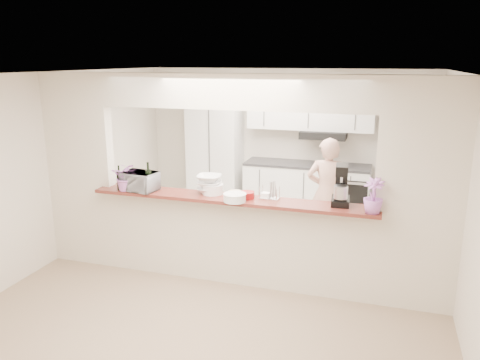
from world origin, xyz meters
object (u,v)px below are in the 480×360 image
at_px(toaster_oven, 140,181).
at_px(person, 327,194).
at_px(stand_mixer, 341,186).
at_px(refrigerator, 407,176).

distance_m(toaster_oven, person, 2.63).
bearing_deg(toaster_oven, person, 44.38).
bearing_deg(stand_mixer, toaster_oven, -176.06).
bearing_deg(refrigerator, stand_mixer, -107.22).
height_order(refrigerator, person, refrigerator).
xyz_separation_m(refrigerator, toaster_oven, (-3.20, -2.75, 0.36)).
relative_size(refrigerator, toaster_oven, 4.03).
relative_size(refrigerator, person, 1.07).
distance_m(refrigerator, toaster_oven, 4.23).
height_order(toaster_oven, stand_mixer, stand_mixer).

